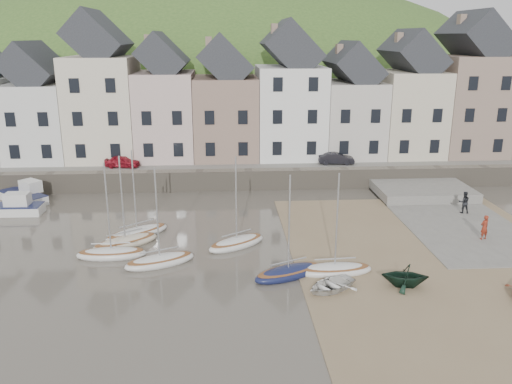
{
  "coord_description": "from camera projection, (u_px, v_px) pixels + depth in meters",
  "views": [
    {
      "loc": [
        -2.18,
        -28.58,
        13.39
      ],
      "look_at": [
        0.0,
        6.0,
        3.0
      ],
      "focal_mm": 36.63,
      "sensor_mm": 36.0,
      "label": 1
    }
  ],
  "objects": [
    {
      "name": "ground",
      "position": [
        262.0,
        268.0,
        31.29
      ],
      "size": [
        160.0,
        160.0,
        0.0
      ],
      "primitive_type": "plane",
      "color": "#4A433A",
      "rests_on": "ground"
    },
    {
      "name": "quay_land",
      "position": [
        242.0,
        147.0,
        61.67
      ],
      "size": [
        90.0,
        30.0,
        1.5
      ],
      "primitive_type": "cube",
      "color": "#375823",
      "rests_on": "ground"
    },
    {
      "name": "quay_street",
      "position": [
        247.0,
        163.0,
        50.45
      ],
      "size": [
        70.0,
        7.0,
        0.1
      ],
      "primitive_type": "cube",
      "color": "slate",
      "rests_on": "quay_land"
    },
    {
      "name": "seawall",
      "position": [
        248.0,
        179.0,
        47.29
      ],
      "size": [
        70.0,
        1.2,
        1.8
      ],
      "primitive_type": "cube",
      "color": "slate",
      "rests_on": "ground"
    },
    {
      "name": "beach",
      "position": [
        441.0,
        263.0,
        31.95
      ],
      "size": [
        18.0,
        26.0,
        0.06
      ],
      "primitive_type": "cube",
      "color": "#806B4E",
      "rests_on": "ground"
    },
    {
      "name": "slipway",
      "position": [
        450.0,
        218.0,
        39.83
      ],
      "size": [
        8.0,
        18.0,
        0.12
      ],
      "primitive_type": "cube",
      "color": "slate",
      "rests_on": "ground"
    },
    {
      "name": "hillside",
      "position": [
        209.0,
        218.0,
        93.52
      ],
      "size": [
        134.4,
        84.0,
        84.0
      ],
      "color": "#375823",
      "rests_on": "ground"
    },
    {
      "name": "townhouse_terrace",
      "position": [
        262.0,
        99.0,
        52.24
      ],
      "size": [
        61.05,
        8.0,
        13.93
      ],
      "color": "silver",
      "rests_on": "quay_land"
    },
    {
      "name": "sailboat_0",
      "position": [
        137.0,
        233.0,
        36.25
      ],
      "size": [
        4.69,
        4.08,
        6.32
      ],
      "color": "silver",
      "rests_on": "ground"
    },
    {
      "name": "sailboat_1",
      "position": [
        112.0,
        253.0,
        32.82
      ],
      "size": [
        4.41,
        1.66,
        6.32
      ],
      "color": "silver",
      "rests_on": "ground"
    },
    {
      "name": "sailboat_2",
      "position": [
        125.0,
        242.0,
        34.64
      ],
      "size": [
        4.63,
        3.73,
        6.32
      ],
      "color": "beige",
      "rests_on": "ground"
    },
    {
      "name": "sailboat_3",
      "position": [
        160.0,
        261.0,
        31.76
      ],
      "size": [
        4.59,
        3.11,
        6.32
      ],
      "color": "silver",
      "rests_on": "ground"
    },
    {
      "name": "sailboat_4",
      "position": [
        237.0,
        243.0,
        34.51
      ],
      "size": [
        4.38,
        3.6,
        6.32
      ],
      "color": "silver",
      "rests_on": "ground"
    },
    {
      "name": "sailboat_5",
      "position": [
        288.0,
        272.0,
        30.19
      ],
      "size": [
        4.62,
        3.2,
        6.32
      ],
      "color": "#141B41",
      "rests_on": "ground"
    },
    {
      "name": "sailboat_6",
      "position": [
        335.0,
        269.0,
        30.55
      ],
      "size": [
        4.55,
        1.77,
        6.32
      ],
      "color": "silver",
      "rests_on": "ground"
    },
    {
      "name": "motorboat_0",
      "position": [
        11.0,
        207.0,
        40.67
      ],
      "size": [
        5.18,
        1.78,
        1.7
      ],
      "color": "silver",
      "rests_on": "ground"
    },
    {
      "name": "motorboat_2",
      "position": [
        25.0,
        195.0,
        43.88
      ],
      "size": [
        4.87,
        4.46,
        1.7
      ],
      "color": "silver",
      "rests_on": "ground"
    },
    {
      "name": "rowboat_white",
      "position": [
        330.0,
        285.0,
        28.43
      ],
      "size": [
        3.65,
        3.37,
        0.62
      ],
      "primitive_type": "imported",
      "rotation": [
        0.0,
        0.0,
        -1.02
      ],
      "color": "white",
      "rests_on": "beach"
    },
    {
      "name": "rowboat_green",
      "position": [
        405.0,
        275.0,
        28.76
      ],
      "size": [
        2.91,
        2.64,
        1.34
      ],
      "primitive_type": "imported",
      "rotation": [
        0.0,
        0.0,
        -1.77
      ],
      "color": "black",
      "rests_on": "beach"
    },
    {
      "name": "person_red",
      "position": [
        484.0,
        227.0,
        35.26
      ],
      "size": [
        0.72,
        0.58,
        1.71
      ],
      "primitive_type": "imported",
      "rotation": [
        0.0,
        0.0,
        3.45
      ],
      "color": "maroon",
      "rests_on": "slipway"
    },
    {
      "name": "person_dark",
      "position": [
        464.0,
        202.0,
        40.54
      ],
      "size": [
        0.94,
        0.79,
        1.72
      ],
      "primitive_type": "imported",
      "rotation": [
        0.0,
        0.0,
        2.96
      ],
      "color": "black",
      "rests_on": "slipway"
    },
    {
      "name": "car_left",
      "position": [
        122.0,
        162.0,
        48.62
      ],
      "size": [
        3.38,
        1.74,
        1.1
      ],
      "primitive_type": "imported",
      "rotation": [
        0.0,
        0.0,
        1.43
      ],
      "color": "maroon",
      "rests_on": "quay_street"
    },
    {
      "name": "car_right",
      "position": [
        336.0,
        158.0,
        49.83
      ],
      "size": [
        3.48,
        1.47,
        1.12
      ],
      "primitive_type": "imported",
      "rotation": [
        0.0,
        0.0,
        1.49
      ],
      "color": "black",
      "rests_on": "quay_street"
    }
  ]
}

